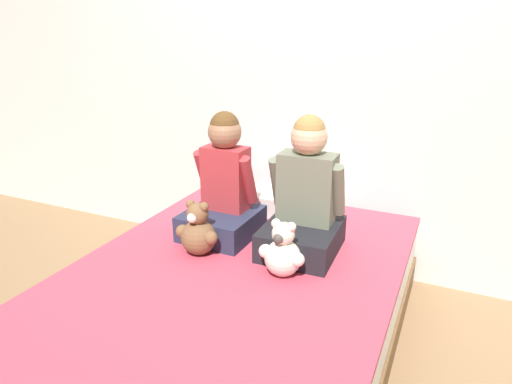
# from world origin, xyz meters

# --- Properties ---
(ground_plane) EXTENTS (14.00, 14.00, 0.00)m
(ground_plane) POSITION_xyz_m (0.00, 0.00, 0.00)
(ground_plane) COLOR #93704C
(wall_behind_bed) EXTENTS (8.00, 0.06, 2.50)m
(wall_behind_bed) POSITION_xyz_m (0.00, 1.05, 1.25)
(wall_behind_bed) COLOR silver
(wall_behind_bed) RESTS_ON ground_plane
(bed) EXTENTS (1.37, 1.95, 0.43)m
(bed) POSITION_xyz_m (0.00, 0.00, 0.21)
(bed) COLOR brown
(bed) RESTS_ON ground_plane
(child_on_left) EXTENTS (0.35, 0.37, 0.62)m
(child_on_left) POSITION_xyz_m (-0.21, 0.35, 0.66)
(child_on_left) COLOR #282D47
(child_on_left) RESTS_ON bed
(child_on_right) EXTENTS (0.35, 0.40, 0.63)m
(child_on_right) POSITION_xyz_m (0.21, 0.35, 0.67)
(child_on_right) COLOR black
(child_on_right) RESTS_ON bed
(teddy_bear_held_by_left_child) EXTENTS (0.22, 0.16, 0.26)m
(teddy_bear_held_by_left_child) POSITION_xyz_m (-0.21, 0.10, 0.53)
(teddy_bear_held_by_left_child) COLOR brown
(teddy_bear_held_by_left_child) RESTS_ON bed
(teddy_bear_held_by_right_child) EXTENTS (0.21, 0.16, 0.25)m
(teddy_bear_held_by_right_child) POSITION_xyz_m (0.21, 0.08, 0.53)
(teddy_bear_held_by_right_child) COLOR silver
(teddy_bear_held_by_right_child) RESTS_ON bed
(pillow_at_headboard) EXTENTS (0.49, 0.34, 0.11)m
(pillow_at_headboard) POSITION_xyz_m (0.00, 0.78, 0.48)
(pillow_at_headboard) COLOR silver
(pillow_at_headboard) RESTS_ON bed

